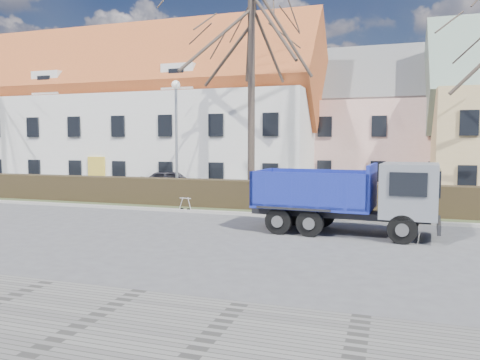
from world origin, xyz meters
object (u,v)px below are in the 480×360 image
(dump_truck, at_px, (338,196))
(parked_car_a, at_px, (174,182))
(cart_frame, at_px, (181,204))
(streetlight, at_px, (176,142))

(dump_truck, xyz_separation_m, parked_car_a, (-10.72, 9.11, -0.54))
(dump_truck, distance_m, cart_frame, 7.83)
(streetlight, relative_size, cart_frame, 7.93)
(dump_truck, distance_m, streetlight, 10.20)
(dump_truck, relative_size, parked_car_a, 1.48)
(dump_truck, relative_size, cart_frame, 8.03)
(cart_frame, bearing_deg, dump_truck, -21.17)
(dump_truck, relative_size, streetlight, 1.01)
(streetlight, height_order, cart_frame, streetlight)
(streetlight, xyz_separation_m, cart_frame, (1.33, -2.36, -2.77))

